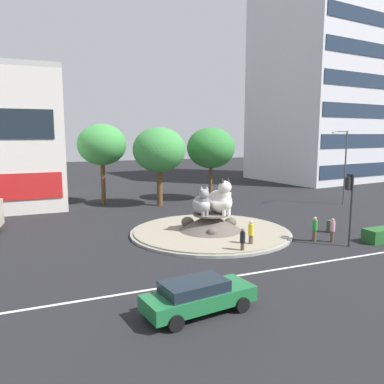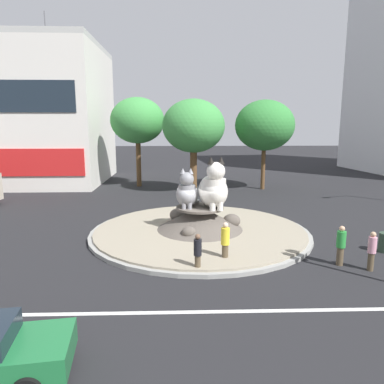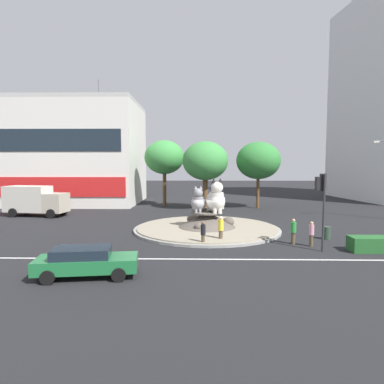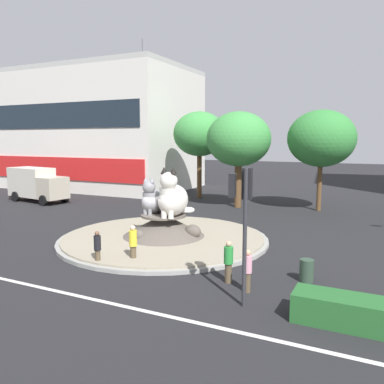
{
  "view_description": "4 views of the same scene",
  "coord_description": "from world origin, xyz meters",
  "views": [
    {
      "loc": [
        -11.92,
        -24.88,
        7.21
      ],
      "look_at": [
        -1.25,
        0.5,
        3.08
      ],
      "focal_mm": 36.37,
      "sensor_mm": 36.0,
      "label": 1
    },
    {
      "loc": [
        -1.0,
        -18.6,
        5.78
      ],
      "look_at": [
        -0.36,
        1.79,
        1.95
      ],
      "focal_mm": 33.75,
      "sensor_mm": 36.0,
      "label": 2
    },
    {
      "loc": [
        -0.64,
        -26.42,
        5.28
      ],
      "look_at": [
        -1.24,
        2.77,
        2.83
      ],
      "focal_mm": 31.25,
      "sensor_mm": 36.0,
      "label": 3
    },
    {
      "loc": [
        10.88,
        -18.62,
        5.65
      ],
      "look_at": [
        0.88,
        1.82,
        2.57
      ],
      "focal_mm": 36.74,
      "sensor_mm": 36.0,
      "label": 4
    }
  ],
  "objects": [
    {
      "name": "ground_plane",
      "position": [
        0.0,
        0.0,
        0.0
      ],
      "size": [
        160.0,
        160.0,
        0.0
      ],
      "primitive_type": "plane",
      "color": "black"
    },
    {
      "name": "lane_centreline",
      "position": [
        0.0,
        -8.22,
        0.0
      ],
      "size": [
        112.0,
        0.2,
        0.01
      ],
      "primitive_type": "cube",
      "color": "silver",
      "rests_on": "ground"
    },
    {
      "name": "roundabout_island",
      "position": [
        -0.0,
        0.01,
        0.46
      ],
      "size": [
        11.63,
        11.63,
        1.49
      ],
      "color": "gray",
      "rests_on": "ground"
    },
    {
      "name": "cat_statue_grey",
      "position": [
        -0.68,
        0.02,
        2.26
      ],
      "size": [
        1.32,
        2.05,
        2.1
      ],
      "rotation": [
        0.0,
        0.0,
        -1.61
      ],
      "color": "gray",
      "rests_on": "roundabout_island"
    },
    {
      "name": "cat_statue_white",
      "position": [
        0.7,
        -0.22,
        2.48
      ],
      "size": [
        1.76,
        2.77,
        2.71
      ],
      "rotation": [
        0.0,
        0.0,
        -1.45
      ],
      "color": "silver",
      "rests_on": "roundabout_island"
    },
    {
      "name": "traffic_light_mast",
      "position": [
        6.76,
        -6.32,
        3.45
      ],
      "size": [
        0.71,
        0.59,
        4.71
      ],
      "rotation": [
        0.0,
        0.0,
        1.68
      ],
      "color": "#2D2D33",
      "rests_on": "ground"
    },
    {
      "name": "office_tower",
      "position": [
        29.59,
        24.46,
        14.54
      ],
      "size": [
        17.25,
        17.57,
        29.08
      ],
      "rotation": [
        0.0,
        0.0,
        0.13
      ],
      "color": "silver",
      "rests_on": "ground"
    },
    {
      "name": "broadleaf_tree_behind_island",
      "position": [
        0.09,
        12.1,
        5.61
      ],
      "size": [
        5.25,
        5.25,
        7.88
      ],
      "color": "brown",
      "rests_on": "ground"
    },
    {
      "name": "second_tree_near_tower",
      "position": [
        -4.96,
        15.36,
        6.1
      ],
      "size": [
        4.95,
        4.95,
        8.23
      ],
      "color": "brown",
      "rests_on": "ground"
    },
    {
      "name": "third_tree_left",
      "position": [
        6.4,
        13.41,
        5.68
      ],
      "size": [
        5.2,
        5.2,
        7.9
      ],
      "color": "brown",
      "rests_on": "ground"
    },
    {
      "name": "streetlight_arm",
      "position": [
        17.53,
        5.42,
        4.4
      ],
      "size": [
        2.48,
        0.81,
        7.52
      ],
      "rotation": [
        0.0,
        0.0,
        3.42
      ],
      "color": "#4C4C51",
      "rests_on": "ground"
    },
    {
      "name": "pedestrian_yellow_shirt",
      "position": [
        0.84,
        -4.21,
        0.95
      ],
      "size": [
        0.36,
        0.36,
        1.78
      ],
      "rotation": [
        0.0,
        0.0,
        1.65
      ],
      "color": "brown",
      "rests_on": "ground"
    },
    {
      "name": "pedestrian_pink_shirt",
      "position": [
        6.58,
        -5.17,
        0.86
      ],
      "size": [
        0.32,
        0.32,
        1.62
      ],
      "rotation": [
        0.0,
        0.0,
        2.81
      ],
      "color": "brown",
      "rests_on": "ground"
    },
    {
      "name": "pedestrian_black_shirt",
      "position": [
        -0.36,
        -5.23,
        0.86
      ],
      "size": [
        0.31,
        0.31,
        1.61
      ],
      "rotation": [
        0.0,
        0.0,
        3.74
      ],
      "color": "brown",
      "rests_on": "ground"
    },
    {
      "name": "pedestrian_green_shirt",
      "position": [
        5.6,
        -4.56,
        0.89
      ],
      "size": [
        0.37,
        0.37,
        1.69
      ],
      "rotation": [
        0.0,
        0.0,
        2.69
      ],
      "color": "brown",
      "rests_on": "ground"
    },
    {
      "name": "hatchback_near_shophouse",
      "position": [
        -5.93,
        -11.25,
        0.75
      ],
      "size": [
        4.84,
        2.43,
        1.4
      ],
      "rotation": [
        0.0,
        0.0,
        0.14
      ],
      "color": "#1E6B38",
      "rests_on": "ground"
    },
    {
      "name": "litter_bin",
      "position": [
        8.36,
        -3.06,
        0.45
      ],
      "size": [
        0.56,
        0.56,
        0.9
      ],
      "color": "#2D4233",
      "rests_on": "ground"
    }
  ]
}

